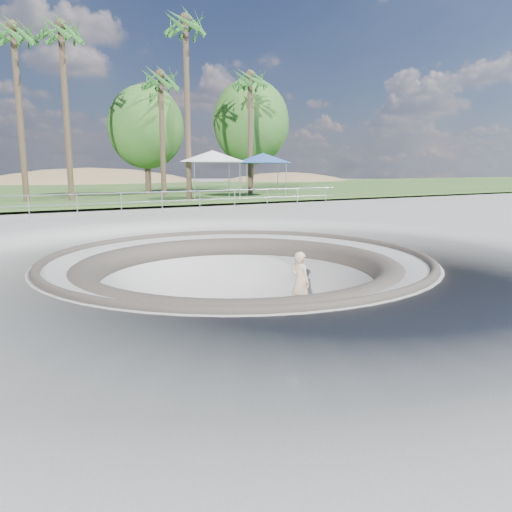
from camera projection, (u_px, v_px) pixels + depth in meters
ground at (238, 258)px, 13.34m from camera, size 180.00×180.00×0.00m
skate_bowl at (238, 323)px, 13.66m from camera, size 14.00×14.00×4.10m
grass_strip at (55, 192)px, 42.47m from camera, size 180.00×36.00×0.12m
distant_hills at (64, 239)px, 65.46m from camera, size 103.20×45.00×28.60m
safety_railing at (121, 203)px, 23.51m from camera, size 25.00×0.06×1.03m
skateboard at (300, 313)px, 14.68m from camera, size 0.78×0.45×0.08m
skater at (300, 282)px, 14.51m from camera, size 0.56×0.73×1.81m
canopy_white at (212, 156)px, 32.77m from camera, size 6.09×6.09×3.15m
canopy_blue at (263, 158)px, 37.21m from camera, size 5.77×5.77×3.10m
palm_b at (13, 38)px, 28.71m from camera, size 2.60×2.60×10.96m
palm_c at (61, 36)px, 29.55m from camera, size 2.60×2.60×11.28m
palm_d at (160, 82)px, 34.03m from camera, size 2.60×2.60×9.19m
palm_e at (185, 31)px, 31.03m from camera, size 2.60×2.60×12.05m
palm_f at (250, 82)px, 36.93m from camera, size 2.60×2.60×9.69m
bushy_tree_mid at (146, 127)px, 37.56m from camera, size 5.72×5.20×8.25m
bushy_tree_right at (251, 122)px, 42.45m from camera, size 6.60×6.00×9.51m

